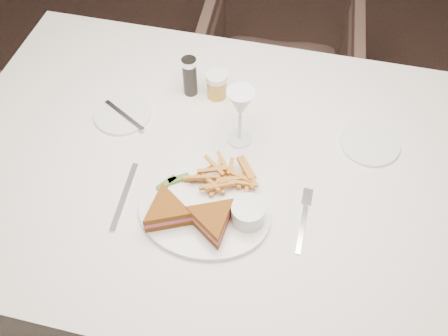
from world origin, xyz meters
TOP-DOWN VIEW (x-y plane):
  - ground at (0.00, 0.00)m, footprint 5.00×5.00m
  - table at (-0.13, -0.17)m, footprint 1.54×1.06m
  - chair_far at (-0.16, 0.72)m, footprint 0.70×0.67m
  - table_setting at (-0.15, -0.23)m, footprint 0.84×0.57m

SIDE VIEW (x-z plane):
  - ground at x=0.00m, z-range 0.00..0.00m
  - chair_far at x=-0.16m, z-range 0.00..0.66m
  - table at x=-0.13m, z-range 0.00..0.75m
  - table_setting at x=-0.15m, z-range 0.70..0.88m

